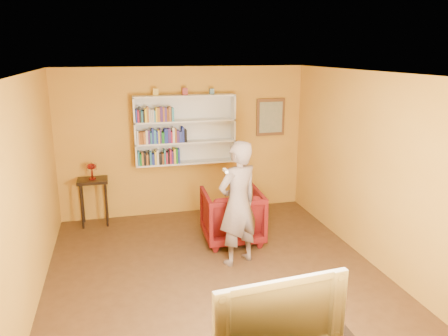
{
  "coord_description": "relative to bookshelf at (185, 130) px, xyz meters",
  "views": [
    {
      "loc": [
        -1.21,
        -5.27,
        2.96
      ],
      "look_at": [
        0.31,
        0.75,
        1.29
      ],
      "focal_mm": 35.0,
      "sensor_mm": 36.0,
      "label": 1
    }
  ],
  "objects": [
    {
      "name": "books_row_lower",
      "position": [
        -0.49,
        -0.1,
        -0.46
      ],
      "size": [
        0.74,
        0.19,
        0.27
      ],
      "color": "teal",
      "rests_on": "bookshelf"
    },
    {
      "name": "person",
      "position": [
        0.39,
        -2.15,
        -0.7
      ],
      "size": [
        0.77,
        0.65,
        1.79
      ],
      "primitive_type": "imported",
      "rotation": [
        0.0,
        0.0,
        3.55
      ],
      "color": "#69574D",
      "rests_on": "ground"
    },
    {
      "name": "game_remote",
      "position": [
        0.12,
        -2.48,
        -0.11
      ],
      "size": [
        0.04,
        0.15,
        0.04
      ],
      "primitive_type": "cube",
      "color": "white",
      "rests_on": "person"
    },
    {
      "name": "books_row_middle",
      "position": [
        -0.42,
        -0.11,
        -0.08
      ],
      "size": [
        0.87,
        0.18,
        0.27
      ],
      "color": "silver",
      "rests_on": "bookshelf"
    },
    {
      "name": "books_row_upper",
      "position": [
        -0.52,
        -0.11,
        0.3
      ],
      "size": [
        0.65,
        0.19,
        0.27
      ],
      "color": "#22319C",
      "rests_on": "bookshelf"
    },
    {
      "name": "television",
      "position": [
        -0.0,
        -4.66,
        -0.73
      ],
      "size": [
        1.18,
        0.25,
        0.68
      ],
      "primitive_type": "imported",
      "rotation": [
        0.0,
        0.0,
        0.08
      ],
      "color": "black",
      "rests_on": "tv_cabinet"
    },
    {
      "name": "console_table",
      "position": [
        -1.65,
        -0.16,
        -0.91
      ],
      "size": [
        0.51,
        0.39,
        0.83
      ],
      "color": "black",
      "rests_on": "ground"
    },
    {
      "name": "armchair",
      "position": [
        0.51,
        -1.4,
        -1.17
      ],
      "size": [
        0.94,
        0.97,
        0.85
      ],
      "primitive_type": "imported",
      "rotation": [
        0.0,
        0.0,
        3.1
      ],
      "color": "#490508",
      "rests_on": "ground"
    },
    {
      "name": "bookshelf",
      "position": [
        0.0,
        0.0,
        0.0
      ],
      "size": [
        1.8,
        0.29,
        1.23
      ],
      "color": "silver",
      "rests_on": "room_shell"
    },
    {
      "name": "framed_painting",
      "position": [
        1.65,
        0.05,
        0.16
      ],
      "size": [
        0.55,
        0.05,
        0.7
      ],
      "color": "#583419",
      "rests_on": "room_shell"
    },
    {
      "name": "ornament_left",
      "position": [
        -0.5,
        -0.06,
        0.68
      ],
      "size": [
        0.09,
        0.09,
        0.12
      ],
      "primitive_type": "cube",
      "color": "gold",
      "rests_on": "bookshelf"
    },
    {
      "name": "ruby_lustre",
      "position": [
        -1.65,
        -0.16,
        -0.57
      ],
      "size": [
        0.17,
        0.17,
        0.28
      ],
      "color": "maroon",
      "rests_on": "console_table"
    },
    {
      "name": "ornament_right",
      "position": [
        0.49,
        -0.06,
        0.67
      ],
      "size": [
        0.07,
        0.07,
        0.1
      ],
      "primitive_type": "cube",
      "color": "slate",
      "rests_on": "bookshelf"
    },
    {
      "name": "ornament_centre",
      "position": [
        0.01,
        -0.06,
        0.68
      ],
      "size": [
        0.09,
        0.09,
        0.12
      ],
      "primitive_type": "cube",
      "color": "maroon",
      "rests_on": "bookshelf"
    },
    {
      "name": "room_shell",
      "position": [
        0.0,
        -2.41,
        -0.58
      ],
      "size": [
        5.3,
        5.8,
        2.88
      ],
      "color": "#402814",
      "rests_on": "ground"
    }
  ]
}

